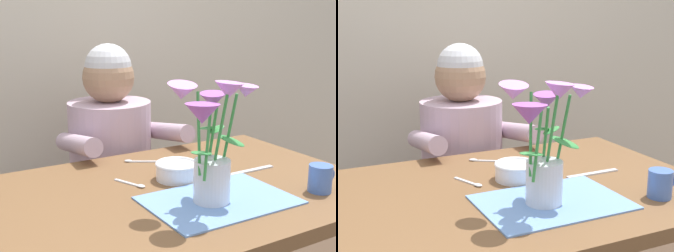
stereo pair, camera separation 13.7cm
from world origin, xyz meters
The scene contains 10 objects.
wood_panel_backdrop centered at (0.00, 1.05, 1.25)m, with size 4.00×0.10×2.50m, color beige.
dining_table centered at (0.00, 0.00, 0.64)m, with size 1.20×0.80×0.74m.
seated_person centered at (0.07, 0.62, 0.56)m, with size 0.45×0.47×1.14m.
striped_placemat centered at (0.06, -0.14, 0.74)m, with size 0.40×0.28×0.01m, color #6B93D1.
flower_vase centered at (0.02, -0.15, 0.92)m, with size 0.29×0.23×0.34m.
ceramic_bowl centered at (0.05, 0.07, 0.77)m, with size 0.14×0.14×0.06m.
dinner_knife centered at (0.30, 0.01, 0.74)m, with size 0.19×0.02×0.01m, color silver.
coffee_cup centered at (0.36, -0.23, 0.78)m, with size 0.09×0.07×0.08m.
spoon_0 centered at (0.02, 0.29, 0.74)m, with size 0.11×0.07×0.01m.
spoon_1 centered at (-0.09, 0.09, 0.74)m, with size 0.06×0.12×0.01m.
Camera 1 is at (-0.68, -1.10, 1.23)m, focal length 49.55 mm.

